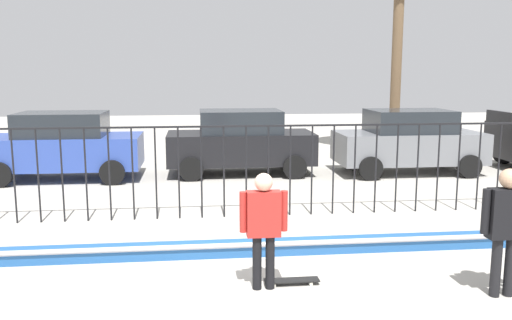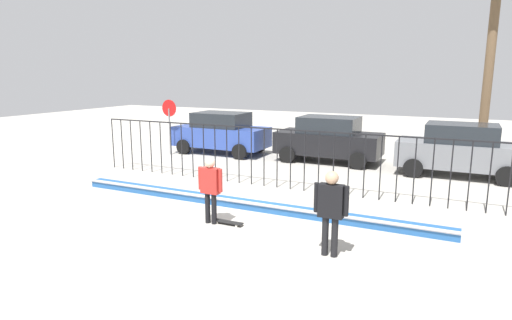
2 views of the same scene
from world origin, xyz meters
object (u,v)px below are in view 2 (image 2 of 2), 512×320
parked_car_blue (221,132)px  stop_sign (169,119)px  parked_car_black (329,139)px  skateboard (228,222)px  parked_car_gray (460,150)px  skateboarder (210,184)px  camera_operator (331,206)px

parked_car_blue → stop_sign: stop_sign is taller
parked_car_black → parked_car_blue: bearing=-176.5°
skateboard → parked_car_gray: bearing=58.8°
parked_car_blue → skateboarder: bearing=-61.8°
skateboarder → stop_sign: stop_sign is taller
camera_operator → stop_sign: stop_sign is taller
camera_operator → skateboard: bearing=8.2°
parked_car_gray → stop_sign: stop_sign is taller
skateboarder → parked_car_blue: parked_car_blue is taller
skateboard → parked_car_blue: 9.78m
parked_car_blue → skateboard: bearing=-59.4°
skateboard → stop_sign: stop_sign is taller
parked_car_blue → parked_car_gray: 10.04m
camera_operator → parked_car_gray: parked_car_gray is taller
skateboard → parked_car_gray: size_ratio=0.19×
parked_car_black → parked_car_gray: same height
skateboarder → parked_car_black: size_ratio=0.39×
parked_car_blue → parked_car_gray: bearing=-1.7°
skateboard → parked_car_black: (-0.02, 8.58, 0.91)m
skateboard → parked_car_gray: 9.59m
stop_sign → skateboarder: bearing=-47.3°
skateboarder → parked_car_black: 8.70m
skateboard → parked_car_black: parked_car_black is taller
parked_car_black → stop_sign: 7.19m
skateboard → camera_operator: 3.05m
camera_operator → parked_car_black: bearing=-50.6°
camera_operator → parked_car_gray: bearing=-81.4°
skateboarder → camera_operator: bearing=-43.3°
skateboard → stop_sign: bearing=135.2°
camera_operator → parked_car_gray: size_ratio=0.41×
skateboarder → parked_car_black: (0.40, 8.69, -0.03)m
camera_operator → stop_sign: bearing=-15.8°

